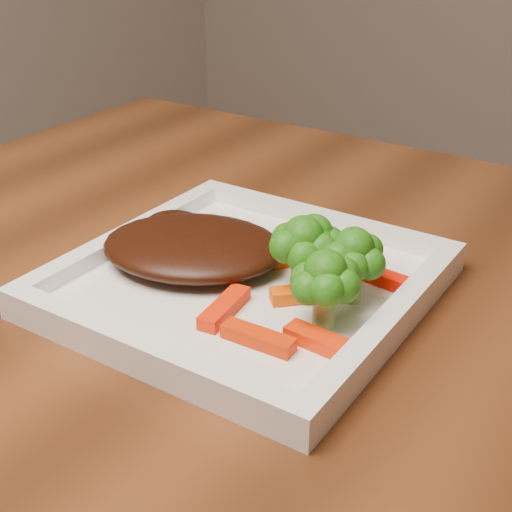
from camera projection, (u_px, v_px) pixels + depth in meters
The scene contains 12 objects.
plate at pixel (246, 287), 0.58m from camera, with size 0.27×0.27×0.01m, color white.
steak at pixel (193, 247), 0.60m from camera, with size 0.15×0.12×0.03m, color #341307.
broccoli_0 at pixel (314, 244), 0.55m from camera, with size 0.06×0.06×0.07m, color #245D0F, non-canonical shape.
broccoli_1 at pixel (353, 263), 0.53m from camera, with size 0.06×0.06×0.06m, color #147814, non-canonical shape.
broccoli_2 at pixel (325, 291), 0.50m from camera, with size 0.06×0.06×0.06m, color #207814, non-canonical shape.
broccoli_3 at pixel (302, 257), 0.54m from camera, with size 0.06×0.06×0.06m, color #1D7914, non-canonical shape.
carrot_0 at pixel (258, 338), 0.49m from camera, with size 0.05×0.01×0.01m, color red.
carrot_1 at pixel (325, 343), 0.49m from camera, with size 0.06×0.02×0.01m, color #EF2B03.
carrot_2 at pixel (224, 308), 0.53m from camera, with size 0.06×0.02×0.01m, color red.
carrot_3 at pixel (394, 282), 0.56m from camera, with size 0.05×0.01×0.01m, color #FF1504.
carrot_4 at pixel (303, 256), 0.60m from camera, with size 0.06×0.01×0.01m, color #FF4804.
carrot_6 at pixel (306, 294), 0.55m from camera, with size 0.05×0.01×0.01m, color #FE5104.
Camera 1 is at (-0.10, -0.50, 1.04)m, focal length 50.00 mm.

